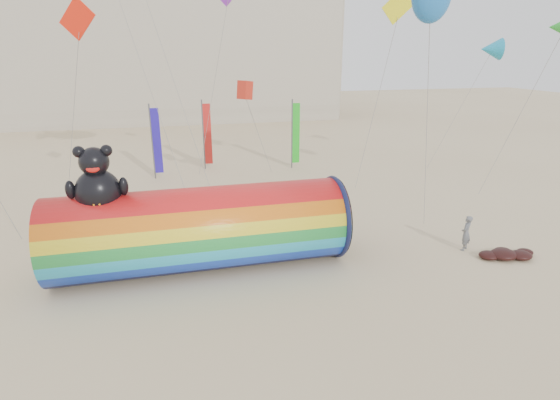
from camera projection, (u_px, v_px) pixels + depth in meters
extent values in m
plane|color=#CCB58C|center=(277.00, 267.00, 18.17)|extent=(160.00, 160.00, 0.00)
cube|color=#B7AD99|center=(95.00, 39.00, 54.37)|extent=(60.00, 15.00, 20.00)
cube|color=#28303D|center=(85.00, 32.00, 47.27)|extent=(59.50, 0.12, 17.00)
cylinder|color=red|center=(201.00, 229.00, 17.64)|extent=(11.64, 3.39, 3.39)
torus|color=#0F1438|center=(334.00, 216.00, 18.97)|extent=(0.23, 3.56, 3.56)
cylinder|color=black|center=(337.00, 216.00, 19.00)|extent=(0.06, 3.36, 3.36)
ellipsoid|color=black|center=(98.00, 192.00, 16.19)|extent=(1.66, 1.48, 1.75)
ellipsoid|color=gold|center=(97.00, 199.00, 15.74)|extent=(0.85, 0.37, 0.75)
sphere|color=black|center=(94.00, 162.00, 15.82)|extent=(1.07, 1.07, 1.07)
sphere|color=black|center=(79.00, 152.00, 15.59)|extent=(0.43, 0.43, 0.43)
sphere|color=black|center=(106.00, 151.00, 15.80)|extent=(0.43, 0.43, 0.43)
ellipsoid|color=red|center=(93.00, 169.00, 15.46)|extent=(0.47, 0.17, 0.30)
ellipsoid|color=black|center=(70.00, 190.00, 15.83)|extent=(0.35, 0.35, 0.70)
ellipsoid|color=black|center=(124.00, 186.00, 16.26)|extent=(0.35, 0.35, 0.70)
imported|color=slate|center=(466.00, 233.00, 19.47)|extent=(0.71, 0.67, 1.62)
ellipsoid|color=#370E0A|center=(504.00, 254.00, 18.81)|extent=(1.17, 0.99, 0.41)
ellipsoid|color=#370E0A|center=(521.00, 255.00, 18.80)|extent=(0.99, 0.84, 0.34)
ellipsoid|color=#370E0A|center=(489.00, 255.00, 18.83)|extent=(0.91, 0.77, 0.32)
ellipsoid|color=#370E0A|center=(503.00, 251.00, 19.27)|extent=(0.78, 0.66, 0.27)
ellipsoid|color=#370E0A|center=(525.00, 252.00, 19.21)|extent=(0.73, 0.62, 0.25)
cylinder|color=#59595E|center=(152.00, 142.00, 30.00)|extent=(0.10, 0.10, 5.20)
cube|color=#2415A4|center=(157.00, 141.00, 30.06)|extent=(0.56, 0.06, 4.50)
cylinder|color=#59595E|center=(203.00, 135.00, 32.49)|extent=(0.10, 0.10, 5.20)
cube|color=red|center=(208.00, 134.00, 32.54)|extent=(0.56, 0.06, 4.50)
cylinder|color=#59595E|center=(292.00, 134.00, 32.82)|extent=(0.10, 0.10, 5.20)
cube|color=green|center=(296.00, 133.00, 32.87)|extent=(0.56, 0.06, 4.50)
cube|color=#FB230D|center=(77.00, 19.00, 18.11)|extent=(1.04, 0.06, 1.45)
cube|color=yellow|center=(399.00, 5.00, 21.52)|extent=(1.07, 0.06, 1.50)
cube|color=red|center=(245.00, 90.00, 23.82)|extent=(0.62, 0.62, 0.99)
cone|color=#178FBE|center=(491.00, 49.00, 28.26)|extent=(1.38, 1.38, 1.24)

